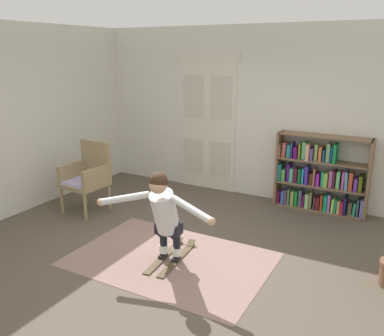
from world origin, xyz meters
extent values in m
plane|color=brown|center=(0.00, 0.00, 0.00)|extent=(7.20, 7.20, 0.00)
cube|color=beige|center=(0.00, 2.60, 1.45)|extent=(6.00, 0.10, 2.90)
cube|color=beige|center=(-3.00, 0.40, 1.45)|extent=(0.10, 6.00, 2.90)
cube|color=beige|center=(-1.19, 2.54, 1.18)|extent=(0.55, 0.04, 2.35)
cube|color=beige|center=(-1.19, 2.52, 1.69)|extent=(0.41, 0.01, 0.76)
cube|color=beige|center=(-1.19, 2.52, 0.59)|extent=(0.41, 0.01, 0.64)
cube|color=beige|center=(-0.64, 2.54, 1.18)|extent=(0.55, 0.04, 2.35)
cube|color=beige|center=(-0.64, 2.52, 1.69)|extent=(0.41, 0.01, 0.76)
cube|color=beige|center=(-0.64, 2.52, 0.59)|extent=(0.41, 0.01, 0.64)
cube|color=beige|center=(-0.91, 2.54, 2.40)|extent=(1.22, 0.04, 0.10)
cube|color=#896A61|center=(-0.06, -0.14, 0.00)|extent=(2.39, 1.63, 0.01)
cube|color=brown|center=(0.49, 2.39, 0.61)|extent=(0.04, 0.30, 1.22)
cube|color=brown|center=(1.88, 2.39, 0.61)|extent=(0.04, 0.30, 1.22)
cube|color=brown|center=(1.19, 2.39, 0.01)|extent=(1.39, 0.30, 0.02)
cube|color=brown|center=(1.19, 2.39, 0.41)|extent=(1.39, 0.30, 0.02)
cube|color=brown|center=(1.19, 2.39, 0.81)|extent=(1.39, 0.30, 0.02)
cube|color=brown|center=(1.19, 2.39, 1.21)|extent=(1.39, 0.30, 0.02)
cube|color=#60153F|center=(0.54, 2.37, 0.12)|extent=(0.05, 0.14, 0.21)
cube|color=#375CB6|center=(0.61, 2.39, 0.13)|extent=(0.04, 0.20, 0.23)
cube|color=#5B345D|center=(0.66, 2.40, 0.14)|extent=(0.05, 0.23, 0.25)
cube|color=#4A7453|center=(0.71, 2.38, 0.16)|extent=(0.03, 0.21, 0.28)
cube|color=#8BA459|center=(0.77, 2.37, 0.14)|extent=(0.05, 0.15, 0.24)
cube|color=#1A852B|center=(0.83, 2.39, 0.14)|extent=(0.05, 0.16, 0.25)
cube|color=#465272|center=(0.89, 2.40, 0.16)|extent=(0.05, 0.16, 0.27)
cube|color=#52123D|center=(0.95, 2.38, 0.13)|extent=(0.06, 0.15, 0.22)
cube|color=#81C87C|center=(1.01, 2.40, 0.14)|extent=(0.06, 0.22, 0.23)
cube|color=olive|center=(1.07, 2.38, 0.16)|extent=(0.03, 0.19, 0.28)
cube|color=#47314D|center=(1.13, 2.38, 0.12)|extent=(0.03, 0.16, 0.21)
cube|color=maroon|center=(1.18, 2.41, 0.12)|extent=(0.06, 0.21, 0.20)
cube|color=#B34B23|center=(1.24, 2.38, 0.15)|extent=(0.03, 0.14, 0.25)
cube|color=#169265|center=(1.30, 2.40, 0.15)|extent=(0.05, 0.24, 0.27)
cube|color=#A667CE|center=(1.35, 2.38, 0.16)|extent=(0.04, 0.19, 0.28)
cube|color=#A7D85B|center=(1.41, 2.38, 0.13)|extent=(0.04, 0.20, 0.23)
cube|color=#279867|center=(1.45, 2.41, 0.13)|extent=(0.04, 0.20, 0.22)
cube|color=tan|center=(1.50, 2.39, 0.12)|extent=(0.05, 0.20, 0.20)
cube|color=#B71C39|center=(1.55, 2.37, 0.12)|extent=(0.04, 0.20, 0.20)
cube|color=#17194E|center=(1.59, 2.37, 0.17)|extent=(0.04, 0.21, 0.30)
cube|color=brown|center=(1.66, 2.39, 0.12)|extent=(0.06, 0.14, 0.20)
cube|color=#288460|center=(1.73, 2.40, 0.12)|extent=(0.06, 0.19, 0.21)
cube|color=#3D5460|center=(1.78, 2.40, 0.16)|extent=(0.03, 0.19, 0.28)
cube|color=#6B72C1|center=(1.84, 2.41, 0.16)|extent=(0.06, 0.24, 0.28)
cube|color=#1B5D59|center=(0.54, 2.37, 0.56)|extent=(0.06, 0.22, 0.28)
cube|color=#559A45|center=(0.60, 2.39, 0.52)|extent=(0.05, 0.21, 0.20)
cube|color=#431586|center=(0.67, 2.41, 0.56)|extent=(0.05, 0.20, 0.29)
cube|color=#489F7C|center=(0.73, 2.39, 0.53)|extent=(0.06, 0.20, 0.23)
cube|color=#4F142E|center=(0.79, 2.38, 0.54)|extent=(0.05, 0.16, 0.24)
cube|color=#105C29|center=(0.86, 2.37, 0.54)|extent=(0.05, 0.15, 0.24)
cube|color=#2794CC|center=(0.91, 2.39, 0.54)|extent=(0.03, 0.19, 0.24)
cube|color=#3E2A9F|center=(0.97, 2.38, 0.57)|extent=(0.06, 0.23, 0.29)
cube|color=#4F2F1D|center=(1.04, 2.41, 0.52)|extent=(0.05, 0.20, 0.19)
cube|color=#976155|center=(1.09, 2.39, 0.55)|extent=(0.03, 0.23, 0.27)
cube|color=purple|center=(1.15, 2.39, 0.52)|extent=(0.05, 0.19, 0.19)
cube|color=#29C292|center=(1.21, 2.41, 0.53)|extent=(0.04, 0.16, 0.23)
cube|color=#7DAC44|center=(1.27, 2.38, 0.54)|extent=(0.06, 0.22, 0.23)
cube|color=#B262A2|center=(1.34, 2.40, 0.55)|extent=(0.05, 0.17, 0.26)
cube|color=#4E1C2E|center=(1.39, 2.40, 0.55)|extent=(0.03, 0.22, 0.27)
cube|color=#67BF78|center=(1.45, 2.40, 0.56)|extent=(0.05, 0.18, 0.27)
cube|color=#C553BC|center=(1.52, 2.39, 0.56)|extent=(0.04, 0.16, 0.28)
cube|color=#528FAD|center=(1.57, 2.38, 0.57)|extent=(0.05, 0.21, 0.29)
cube|color=#B94C2F|center=(1.63, 2.38, 0.56)|extent=(0.06, 0.16, 0.28)
cube|color=#5F2E99|center=(1.71, 2.39, 0.52)|extent=(0.05, 0.23, 0.20)
cube|color=#4A5D12|center=(1.78, 2.40, 0.55)|extent=(0.05, 0.23, 0.25)
cube|color=brown|center=(0.53, 2.37, 0.93)|extent=(0.03, 0.24, 0.21)
cube|color=#AD4A48|center=(0.58, 2.40, 0.94)|extent=(0.07, 0.20, 0.23)
cube|color=teal|center=(0.65, 2.39, 0.92)|extent=(0.06, 0.14, 0.20)
cube|color=navy|center=(0.71, 2.39, 0.94)|extent=(0.03, 0.18, 0.24)
cube|color=#540F53|center=(0.77, 2.38, 0.92)|extent=(0.06, 0.21, 0.19)
cube|color=olive|center=(0.83, 2.41, 0.94)|extent=(0.03, 0.22, 0.24)
cube|color=#61B76D|center=(0.89, 2.40, 0.96)|extent=(0.06, 0.16, 0.27)
cube|color=tan|center=(0.96, 2.37, 0.95)|extent=(0.05, 0.24, 0.26)
cube|color=#5A4476|center=(1.02, 2.39, 0.92)|extent=(0.05, 0.21, 0.19)
cube|color=#799454|center=(1.08, 2.39, 0.95)|extent=(0.05, 0.14, 0.26)
cube|color=#D66E39|center=(1.15, 2.41, 0.93)|extent=(0.04, 0.20, 0.22)
cube|color=navy|center=(1.21, 2.38, 0.92)|extent=(0.04, 0.16, 0.19)
cube|color=#6D9861|center=(1.27, 2.37, 0.97)|extent=(0.05, 0.14, 0.29)
cube|color=#1B58B1|center=(1.31, 2.40, 0.95)|extent=(0.03, 0.16, 0.25)
cube|color=#157D3A|center=(1.37, 2.37, 0.97)|extent=(0.04, 0.24, 0.30)
cylinder|color=#8F7B56|center=(-2.35, 0.32, 0.21)|extent=(0.05, 0.05, 0.42)
cylinder|color=#8F7B56|center=(-1.83, 0.28, 0.21)|extent=(0.05, 0.05, 0.42)
cylinder|color=#8F7B56|center=(-2.31, 0.84, 0.21)|extent=(0.05, 0.05, 0.42)
cylinder|color=#8F7B56|center=(-1.79, 0.80, 0.21)|extent=(0.05, 0.05, 0.42)
cube|color=#8F7B56|center=(-2.07, 0.56, 0.45)|extent=(0.64, 0.64, 0.06)
cube|color=#ACA2D8|center=(-2.07, 0.56, 0.50)|extent=(0.58, 0.58, 0.04)
cube|color=#8F7B56|center=(-2.05, 0.83, 0.80)|extent=(0.60, 0.10, 0.60)
cube|color=#8F7B56|center=(-2.34, 0.58, 0.62)|extent=(0.10, 0.56, 0.28)
cube|color=#8F7B56|center=(-1.80, 0.54, 0.62)|extent=(0.10, 0.56, 0.28)
cube|color=#4B3B25|center=(-0.15, -0.15, 0.01)|extent=(0.17, 0.91, 0.01)
cube|color=#4B3B25|center=(-0.19, 0.27, 0.05)|extent=(0.10, 0.12, 0.06)
cube|color=black|center=(-0.15, -0.17, 0.04)|extent=(0.09, 0.13, 0.04)
cube|color=#4B3B25|center=(0.03, -0.14, 0.01)|extent=(0.17, 0.91, 0.01)
cube|color=#4B3B25|center=(-0.01, 0.28, 0.05)|extent=(0.10, 0.12, 0.06)
cube|color=black|center=(0.03, -0.16, 0.04)|extent=(0.09, 0.13, 0.04)
cylinder|color=white|center=(-0.15, -0.15, 0.13)|extent=(0.12, 0.12, 0.10)
cylinder|color=black|center=(-0.15, -0.15, 0.33)|extent=(0.10, 0.10, 0.30)
cylinder|color=black|center=(-0.15, -0.18, 0.43)|extent=(0.12, 0.12, 0.22)
cylinder|color=white|center=(0.03, -0.14, 0.13)|extent=(0.12, 0.12, 0.10)
cylinder|color=black|center=(0.03, -0.14, 0.33)|extent=(0.10, 0.10, 0.30)
cylinder|color=black|center=(0.03, -0.16, 0.43)|extent=(0.12, 0.12, 0.22)
cube|color=black|center=(-0.06, -0.17, 0.43)|extent=(0.31, 0.21, 0.14)
cylinder|color=silver|center=(-0.05, -0.26, 0.67)|extent=(0.32, 0.47, 0.58)
sphere|color=tan|center=(-0.04, -0.41, 1.05)|extent=(0.22, 0.22, 0.20)
sphere|color=#382619|center=(-0.04, -0.40, 1.09)|extent=(0.23, 0.23, 0.21)
cylinder|color=silver|center=(-0.45, -0.48, 0.84)|extent=(0.56, 0.32, 0.19)
sphere|color=tan|center=(-0.71, -0.60, 0.79)|extent=(0.10, 0.10, 0.09)
cylinder|color=silver|center=(0.38, -0.41, 0.84)|extent=(0.59, 0.23, 0.19)
sphere|color=tan|center=(0.66, -0.49, 0.79)|extent=(0.10, 0.10, 0.09)
camera|label=1|loc=(2.33, -3.96, 2.46)|focal=37.99mm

